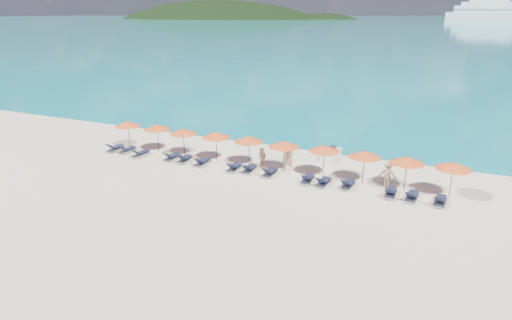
% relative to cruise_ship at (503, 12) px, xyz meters
% --- Properties ---
extents(ground, '(1400.00, 1400.00, 0.00)m').
position_rel_cruise_ship_xyz_m(ground, '(-59.37, -572.43, -8.68)').
color(ground, beige).
extents(sea, '(1600.00, 1300.00, 0.01)m').
position_rel_cruise_ship_xyz_m(sea, '(-59.37, 87.57, -8.67)').
color(sea, '#1FA9B2').
rests_on(sea, ground).
extents(headland_main, '(374.00, 242.00, 126.50)m').
position_rel_cruise_ship_xyz_m(headland_main, '(-359.37, -32.43, -46.68)').
color(headland_main, black).
rests_on(headland_main, ground).
extents(headland_small, '(162.00, 126.00, 85.50)m').
position_rel_cruise_ship_xyz_m(headland_small, '(-209.37, -12.43, -43.68)').
color(headland_small, black).
rests_on(headland_small, ground).
extents(cruise_ship, '(120.27, 22.58, 33.34)m').
position_rel_cruise_ship_xyz_m(cruise_ship, '(0.00, 0.00, 0.00)').
color(cruise_ship, white).
rests_on(cruise_ship, ground).
extents(jetski, '(1.16, 2.49, 0.86)m').
position_rel_cruise_ship_xyz_m(jetski, '(-55.76, -563.65, -8.32)').
color(jetski, silver).
rests_on(jetski, ground).
extents(beachgoer_a, '(0.84, 0.76, 1.92)m').
position_rel_cruise_ship_xyz_m(beachgoer_a, '(-57.79, -567.48, -7.71)').
color(beachgoer_a, tan).
rests_on(beachgoer_a, ground).
extents(beachgoer_b, '(0.87, 0.76, 1.55)m').
position_rel_cruise_ship_xyz_m(beachgoer_b, '(-59.64, -567.81, -7.90)').
color(beachgoer_b, tan).
rests_on(beachgoer_b, ground).
extents(beachgoer_c, '(1.17, 0.61, 1.75)m').
position_rel_cruise_ship_xyz_m(beachgoer_c, '(-51.12, -567.71, -7.80)').
color(beachgoer_c, tan).
rests_on(beachgoer_c, ground).
extents(umbrella_0, '(2.10, 2.10, 2.28)m').
position_rel_cruise_ship_xyz_m(umbrella_0, '(-71.34, -567.72, -6.66)').
color(umbrella_0, black).
rests_on(umbrella_0, ground).
extents(umbrella_1, '(2.10, 2.10, 2.28)m').
position_rel_cruise_ship_xyz_m(umbrella_1, '(-68.60, -567.58, -6.66)').
color(umbrella_1, black).
rests_on(umbrella_1, ground).
extents(umbrella_2, '(2.10, 2.10, 2.28)m').
position_rel_cruise_ship_xyz_m(umbrella_2, '(-66.03, -567.85, -6.66)').
color(umbrella_2, black).
rests_on(umbrella_2, ground).
extents(umbrella_3, '(2.10, 2.10, 2.28)m').
position_rel_cruise_ship_xyz_m(umbrella_3, '(-63.33, -567.69, -6.66)').
color(umbrella_3, black).
rests_on(umbrella_3, ground).
extents(umbrella_4, '(2.10, 2.10, 2.28)m').
position_rel_cruise_ship_xyz_m(umbrella_4, '(-60.70, -567.66, -6.66)').
color(umbrella_4, black).
rests_on(umbrella_4, ground).
extents(umbrella_5, '(2.10, 2.10, 2.28)m').
position_rel_cruise_ship_xyz_m(umbrella_5, '(-58.03, -567.80, -6.66)').
color(umbrella_5, black).
rests_on(umbrella_5, ground).
extents(umbrella_6, '(2.10, 2.10, 2.28)m').
position_rel_cruise_ship_xyz_m(umbrella_6, '(-55.29, -567.58, -6.66)').
color(umbrella_6, black).
rests_on(umbrella_6, ground).
extents(umbrella_7, '(2.10, 2.10, 2.28)m').
position_rel_cruise_ship_xyz_m(umbrella_7, '(-52.64, -567.73, -6.66)').
color(umbrella_7, black).
rests_on(umbrella_7, ground).
extents(umbrella_8, '(2.10, 2.10, 2.28)m').
position_rel_cruise_ship_xyz_m(umbrella_8, '(-50.07, -567.84, -6.66)').
color(umbrella_8, black).
rests_on(umbrella_8, ground).
extents(umbrella_9, '(2.10, 2.10, 2.28)m').
position_rel_cruise_ship_xyz_m(umbrella_9, '(-47.51, -567.79, -6.66)').
color(umbrella_9, black).
rests_on(umbrella_9, ground).
extents(lounger_0, '(0.69, 1.72, 0.66)m').
position_rel_cruise_ship_xyz_m(lounger_0, '(-71.90, -568.82, -8.44)').
color(lounger_0, silver).
rests_on(lounger_0, ground).
extents(lounger_1, '(0.78, 1.75, 0.66)m').
position_rel_cruise_ship_xyz_m(lounger_1, '(-70.79, -568.75, -8.44)').
color(lounger_1, silver).
rests_on(lounger_1, ground).
extents(lounger_2, '(0.78, 1.75, 0.66)m').
position_rel_cruise_ship_xyz_m(lounger_2, '(-69.20, -569.12, -8.44)').
color(lounger_2, silver).
rests_on(lounger_2, ground).
extents(lounger_3, '(0.72, 1.73, 0.66)m').
position_rel_cruise_ship_xyz_m(lounger_3, '(-66.56, -568.78, -8.44)').
color(lounger_3, silver).
rests_on(lounger_3, ground).
extents(lounger_4, '(0.78, 1.75, 0.66)m').
position_rel_cruise_ship_xyz_m(lounger_4, '(-65.41, -568.78, -8.44)').
color(lounger_4, silver).
rests_on(lounger_4, ground).
extents(lounger_5, '(0.64, 1.71, 0.66)m').
position_rel_cruise_ship_xyz_m(lounger_5, '(-63.90, -568.87, -8.44)').
color(lounger_5, silver).
rests_on(lounger_5, ground).
extents(lounger_6, '(0.65, 1.71, 0.66)m').
position_rel_cruise_ship_xyz_m(lounger_6, '(-61.28, -568.90, -8.44)').
color(lounger_6, silver).
rests_on(lounger_6, ground).
extents(lounger_7, '(0.73, 1.74, 0.66)m').
position_rel_cruise_ship_xyz_m(lounger_7, '(-60.19, -568.75, -8.44)').
color(lounger_7, silver).
rests_on(lounger_7, ground).
extents(lounger_8, '(0.70, 1.73, 0.66)m').
position_rel_cruise_ship_xyz_m(lounger_8, '(-58.64, -568.83, -8.44)').
color(lounger_8, silver).
rests_on(lounger_8, ground).
extents(lounger_9, '(0.72, 1.73, 0.66)m').
position_rel_cruise_ship_xyz_m(lounger_9, '(-55.94, -568.92, -8.44)').
color(lounger_9, silver).
rests_on(lounger_9, ground).
extents(lounger_10, '(0.79, 1.76, 0.66)m').
position_rel_cruise_ship_xyz_m(lounger_10, '(-54.87, -569.03, -8.44)').
color(lounger_10, silver).
rests_on(lounger_10, ground).
extents(lounger_11, '(0.73, 1.74, 0.66)m').
position_rel_cruise_ship_xyz_m(lounger_11, '(-53.36, -568.74, -8.44)').
color(lounger_11, silver).
rests_on(lounger_11, ground).
extents(lounger_12, '(0.62, 1.70, 0.66)m').
position_rel_cruise_ship_xyz_m(lounger_12, '(-50.73, -568.99, -8.44)').
color(lounger_12, silver).
rests_on(lounger_12, ground).
extents(lounger_13, '(0.77, 1.75, 0.66)m').
position_rel_cruise_ship_xyz_m(lounger_13, '(-49.52, -569.04, -8.44)').
color(lounger_13, silver).
rests_on(lounger_13, ground).
extents(lounger_14, '(0.78, 1.75, 0.66)m').
position_rel_cruise_ship_xyz_m(lounger_14, '(-47.97, -569.04, -8.44)').
color(lounger_14, silver).
rests_on(lounger_14, ground).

